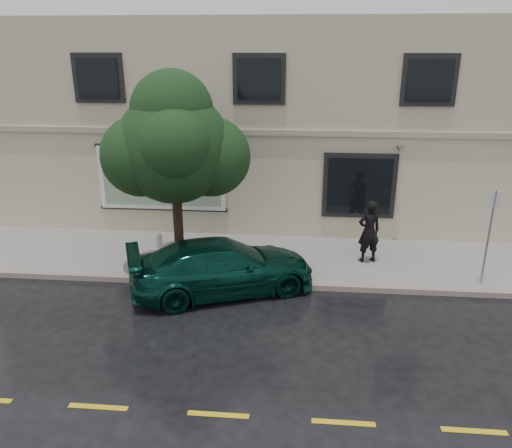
# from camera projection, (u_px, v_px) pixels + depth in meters

# --- Properties ---
(ground) EXTENTS (90.00, 90.00, 0.00)m
(ground) POSITION_uv_depth(u_px,v_px,m) (241.00, 315.00, 12.12)
(ground) COLOR black
(ground) RESTS_ON ground
(sidewalk) EXTENTS (20.00, 3.50, 0.15)m
(sidewalk) POSITION_uv_depth(u_px,v_px,m) (254.00, 258.00, 15.14)
(sidewalk) COLOR gray
(sidewalk) RESTS_ON ground
(curb) EXTENTS (20.00, 0.18, 0.16)m
(curb) POSITION_uv_depth(u_px,v_px,m) (248.00, 284.00, 13.50)
(curb) COLOR gray
(curb) RESTS_ON ground
(road_marking) EXTENTS (19.00, 0.12, 0.01)m
(road_marking) POSITION_uv_depth(u_px,v_px,m) (218.00, 415.00, 8.84)
(road_marking) COLOR gold
(road_marking) RESTS_ON ground
(building) EXTENTS (20.00, 8.12, 7.00)m
(building) POSITION_uv_depth(u_px,v_px,m) (268.00, 118.00, 19.35)
(building) COLOR beige
(building) RESTS_ON ground
(billboard) EXTENTS (4.30, 0.16, 2.20)m
(billboard) POSITION_uv_depth(u_px,v_px,m) (161.00, 178.00, 16.30)
(billboard) COLOR white
(billboard) RESTS_ON ground
(car) EXTENTS (5.25, 3.73, 1.40)m
(car) POSITION_uv_depth(u_px,v_px,m) (223.00, 267.00, 13.06)
(car) COLOR #083329
(car) RESTS_ON ground
(pedestrian) EXTENTS (0.79, 0.64, 1.87)m
(pedestrian) POSITION_uv_depth(u_px,v_px,m) (369.00, 231.00, 14.43)
(pedestrian) COLOR black
(pedestrian) RESTS_ON sidewalk
(umbrella) EXTENTS (1.20, 1.20, 0.72)m
(umbrella) POSITION_uv_depth(u_px,v_px,m) (373.00, 188.00, 13.99)
(umbrella) COLOR black
(umbrella) RESTS_ON pedestrian
(street_tree) EXTENTS (2.99, 2.99, 4.98)m
(street_tree) POSITION_uv_depth(u_px,v_px,m) (174.00, 148.00, 13.12)
(street_tree) COLOR #312215
(street_tree) RESTS_ON sidewalk
(fire_hydrant) EXTENTS (0.31, 0.29, 0.75)m
(fire_hydrant) POSITION_uv_depth(u_px,v_px,m) (159.00, 244.00, 15.00)
(fire_hydrant) COLOR white
(fire_hydrant) RESTS_ON sidewalk
(sign_pole) EXTENTS (0.30, 0.15, 2.61)m
(sign_pole) POSITION_uv_depth(u_px,v_px,m) (490.00, 229.00, 12.82)
(sign_pole) COLOR #9A9EA2
(sign_pole) RESTS_ON sidewalk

